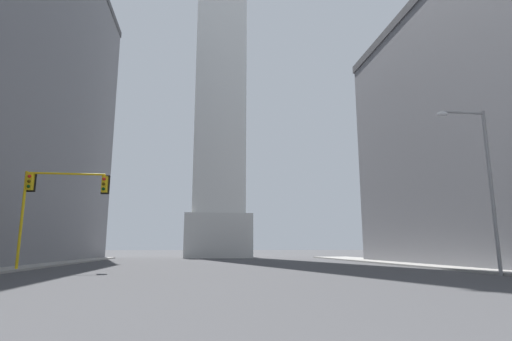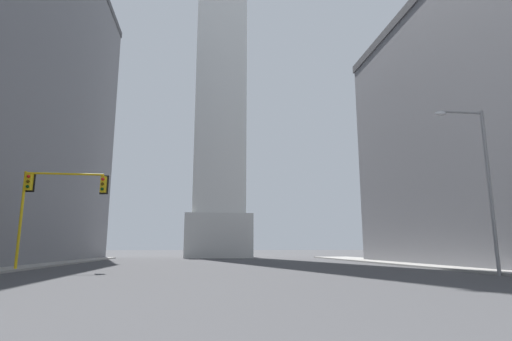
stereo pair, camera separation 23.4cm
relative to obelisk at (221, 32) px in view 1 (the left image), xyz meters
name	(u,v)px [view 1 (the left image)]	position (x,y,z in m)	size (l,w,h in m)	color
sidewalk_right	(507,271)	(16.27, -36.45, -35.61)	(5.00, 68.34, 0.15)	gray
obelisk	(221,32)	(0.00, 0.00, 0.00)	(9.37, 9.37, 74.40)	silver
traffic_light_mid_left	(53,194)	(-12.38, -31.31, -30.73)	(5.54, 0.52, 6.49)	yellow
street_lamp	(483,173)	(13.22, -39.14, -30.05)	(3.01, 0.36, 9.32)	gray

